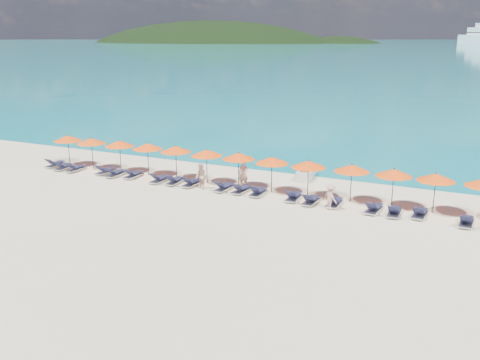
% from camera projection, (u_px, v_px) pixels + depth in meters
% --- Properties ---
extents(ground, '(1400.00, 1400.00, 0.00)m').
position_uv_depth(ground, '(216.00, 215.00, 28.85)').
color(ground, beige).
extents(headland_main, '(374.00, 242.00, 126.50)m').
position_uv_depth(headland_main, '(209.00, 76.00, 633.77)').
color(headland_main, black).
rests_on(headland_main, ground).
extents(headland_small, '(162.00, 126.00, 85.50)m').
position_uv_depth(headland_small, '(337.00, 76.00, 587.51)').
color(headland_small, black).
rests_on(headland_small, ground).
extents(jetski, '(1.31, 2.67, 0.91)m').
position_uv_depth(jetski, '(306.00, 173.00, 36.01)').
color(jetski, silver).
rests_on(jetski, ground).
extents(beachgoer_a, '(0.68, 0.48, 1.76)m').
position_uv_depth(beachgoer_a, '(243.00, 174.00, 33.73)').
color(beachgoer_a, tan).
rests_on(beachgoer_a, ground).
extents(beachgoer_b, '(0.90, 0.78, 1.61)m').
position_uv_depth(beachgoer_b, '(201.00, 177.00, 33.42)').
color(beachgoer_b, tan).
rests_on(beachgoer_b, ground).
extents(beachgoer_c, '(1.04, 0.91, 1.48)m').
position_uv_depth(beachgoer_c, '(330.00, 197.00, 29.43)').
color(beachgoer_c, tan).
rests_on(beachgoer_c, ground).
extents(umbrella_0, '(2.10, 2.10, 2.28)m').
position_uv_depth(umbrella_0, '(68.00, 138.00, 39.30)').
color(umbrella_0, black).
rests_on(umbrella_0, ground).
extents(umbrella_1, '(2.10, 2.10, 2.28)m').
position_uv_depth(umbrella_1, '(91.00, 141.00, 38.32)').
color(umbrella_1, black).
rests_on(umbrella_1, ground).
extents(umbrella_2, '(2.10, 2.10, 2.28)m').
position_uv_depth(umbrella_2, '(120.00, 144.00, 37.41)').
color(umbrella_2, black).
rests_on(umbrella_2, ground).
extents(umbrella_3, '(2.10, 2.10, 2.28)m').
position_uv_depth(umbrella_3, '(147.00, 146.00, 36.47)').
color(umbrella_3, black).
rests_on(umbrella_3, ground).
extents(umbrella_4, '(2.10, 2.10, 2.28)m').
position_uv_depth(umbrella_4, '(176.00, 149.00, 35.59)').
color(umbrella_4, black).
rests_on(umbrella_4, ground).
extents(umbrella_5, '(2.10, 2.10, 2.28)m').
position_uv_depth(umbrella_5, '(207.00, 153.00, 34.47)').
color(umbrella_5, black).
rests_on(umbrella_5, ground).
extents(umbrella_6, '(2.10, 2.10, 2.28)m').
position_uv_depth(umbrella_6, '(239.00, 156.00, 33.57)').
color(umbrella_6, black).
rests_on(umbrella_6, ground).
extents(umbrella_7, '(2.10, 2.10, 2.28)m').
position_uv_depth(umbrella_7, '(272.00, 160.00, 32.45)').
color(umbrella_7, black).
rests_on(umbrella_7, ground).
extents(umbrella_8, '(2.10, 2.10, 2.28)m').
position_uv_depth(umbrella_8, '(309.00, 164.00, 31.45)').
color(umbrella_8, black).
rests_on(umbrella_8, ground).
extents(umbrella_9, '(2.10, 2.10, 2.28)m').
position_uv_depth(umbrella_9, '(352.00, 168.00, 30.52)').
color(umbrella_9, black).
rests_on(umbrella_9, ground).
extents(umbrella_10, '(2.10, 2.10, 2.28)m').
position_uv_depth(umbrella_10, '(394.00, 173.00, 29.53)').
color(umbrella_10, black).
rests_on(umbrella_10, ground).
extents(umbrella_11, '(2.10, 2.10, 2.28)m').
position_uv_depth(umbrella_11, '(436.00, 177.00, 28.58)').
color(umbrella_11, black).
rests_on(umbrella_11, ground).
extents(lounger_0, '(0.71, 1.73, 0.66)m').
position_uv_depth(lounger_0, '(55.00, 164.00, 39.14)').
color(lounger_0, silver).
rests_on(lounger_0, ground).
extents(lounger_1, '(0.79, 1.76, 0.66)m').
position_uv_depth(lounger_1, '(63.00, 166.00, 38.36)').
color(lounger_1, silver).
rests_on(lounger_1, ground).
extents(lounger_2, '(0.63, 1.70, 0.66)m').
position_uv_depth(lounger_2, '(76.00, 168.00, 37.92)').
color(lounger_2, silver).
rests_on(lounger_2, ground).
extents(lounger_3, '(0.73, 1.74, 0.66)m').
position_uv_depth(lounger_3, '(105.00, 171.00, 37.18)').
color(lounger_3, silver).
rests_on(lounger_3, ground).
extents(lounger_4, '(0.63, 1.70, 0.66)m').
position_uv_depth(lounger_4, '(115.00, 173.00, 36.51)').
color(lounger_4, silver).
rests_on(lounger_4, ground).
extents(lounger_5, '(0.62, 1.70, 0.66)m').
position_uv_depth(lounger_5, '(133.00, 174.00, 36.19)').
color(lounger_5, silver).
rests_on(lounger_5, ground).
extents(lounger_6, '(0.72, 1.73, 0.66)m').
position_uv_depth(lounger_6, '(160.00, 179.00, 35.06)').
color(lounger_6, silver).
rests_on(lounger_6, ground).
extents(lounger_7, '(0.75, 1.74, 0.66)m').
position_uv_depth(lounger_7, '(175.00, 181.00, 34.65)').
color(lounger_7, silver).
rests_on(lounger_7, ground).
extents(lounger_8, '(0.68, 1.72, 0.66)m').
position_uv_depth(lounger_8, '(191.00, 183.00, 34.17)').
color(lounger_8, silver).
rests_on(lounger_8, ground).
extents(lounger_9, '(0.72, 1.74, 0.66)m').
position_uv_depth(lounger_9, '(224.00, 187.00, 33.19)').
color(lounger_9, silver).
rests_on(lounger_9, ground).
extents(lounger_10, '(0.79, 1.75, 0.66)m').
position_uv_depth(lounger_10, '(241.00, 189.00, 32.73)').
color(lounger_10, silver).
rests_on(lounger_10, ground).
extents(lounger_11, '(0.65, 1.71, 0.66)m').
position_uv_depth(lounger_11, '(258.00, 192.00, 32.21)').
color(lounger_11, silver).
rests_on(lounger_11, ground).
extents(lounger_12, '(0.72, 1.73, 0.66)m').
position_uv_depth(lounger_12, '(294.00, 196.00, 31.26)').
color(lounger_12, silver).
rests_on(lounger_12, ground).
extents(lounger_13, '(0.65, 1.71, 0.66)m').
position_uv_depth(lounger_13, '(311.00, 200.00, 30.58)').
color(lounger_13, silver).
rests_on(lounger_13, ground).
extents(lounger_14, '(0.64, 1.71, 0.66)m').
position_uv_depth(lounger_14, '(334.00, 202.00, 30.22)').
color(lounger_14, silver).
rests_on(lounger_14, ground).
extents(lounger_15, '(0.78, 1.75, 0.66)m').
position_uv_depth(lounger_15, '(374.00, 208.00, 29.14)').
color(lounger_15, silver).
rests_on(lounger_15, ground).
extents(lounger_16, '(0.73, 1.74, 0.66)m').
position_uv_depth(lounger_16, '(394.00, 211.00, 28.62)').
color(lounger_16, silver).
rests_on(lounger_16, ground).
extents(lounger_17, '(0.72, 1.73, 0.66)m').
position_uv_depth(lounger_17, '(420.00, 213.00, 28.37)').
color(lounger_17, silver).
rests_on(lounger_17, ground).
extents(lounger_18, '(0.70, 1.73, 0.66)m').
position_uv_depth(lounger_18, '(466.00, 221.00, 27.13)').
color(lounger_18, silver).
rests_on(lounger_18, ground).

